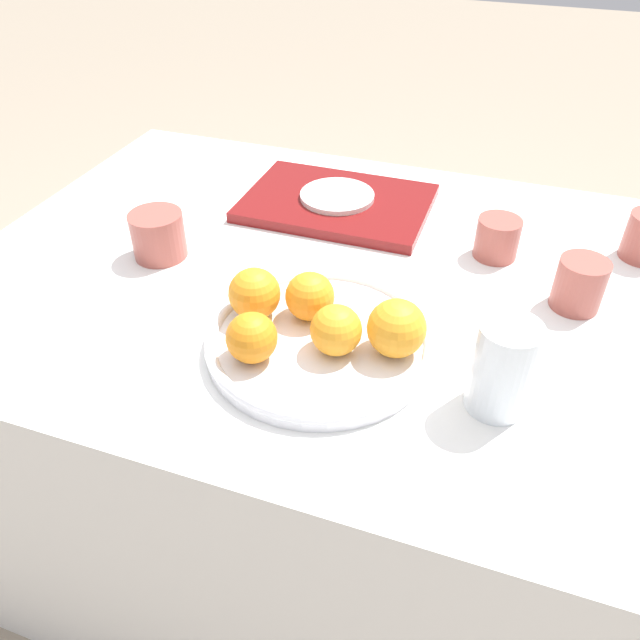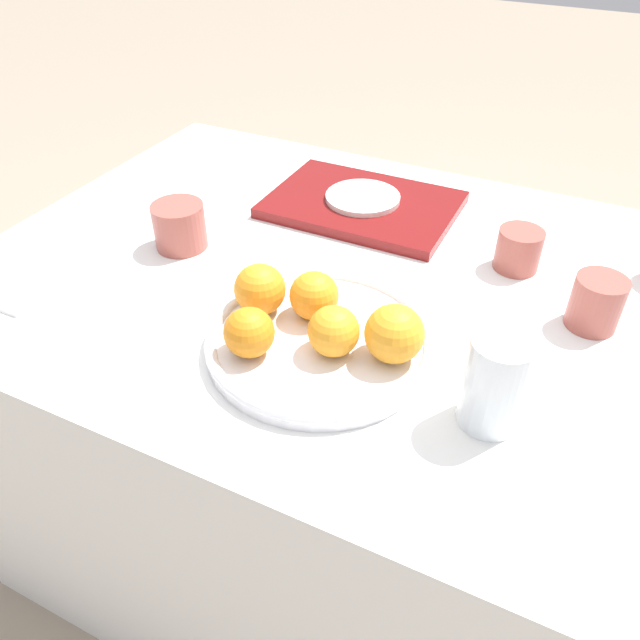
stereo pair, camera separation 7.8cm
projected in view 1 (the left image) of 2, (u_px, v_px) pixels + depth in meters
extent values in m
plane|color=gray|center=(331.00, 530.00, 1.48)|extent=(12.00, 12.00, 0.00)
cube|color=white|center=(333.00, 425.00, 1.25)|extent=(1.24, 0.89, 0.73)
cylinder|color=silver|center=(320.00, 343.00, 0.87)|extent=(0.32, 0.32, 0.02)
torus|color=silver|center=(320.00, 338.00, 0.87)|extent=(0.32, 0.32, 0.02)
sphere|color=orange|center=(336.00, 330.00, 0.82)|extent=(0.07, 0.07, 0.07)
sphere|color=orange|center=(310.00, 296.00, 0.88)|extent=(0.07, 0.07, 0.07)
sphere|color=orange|center=(252.00, 338.00, 0.81)|extent=(0.07, 0.07, 0.07)
sphere|color=orange|center=(254.00, 294.00, 0.88)|extent=(0.07, 0.07, 0.07)
sphere|color=orange|center=(397.00, 328.00, 0.82)|extent=(0.08, 0.08, 0.08)
cylinder|color=silver|center=(503.00, 367.00, 0.75)|extent=(0.08, 0.08, 0.13)
cube|color=maroon|center=(337.00, 203.00, 1.20)|extent=(0.35, 0.25, 0.02)
cylinder|color=silver|center=(337.00, 196.00, 1.19)|extent=(0.14, 0.14, 0.01)
cylinder|color=#9E4C42|center=(579.00, 284.00, 0.93)|extent=(0.07, 0.07, 0.08)
cylinder|color=#9E4C42|center=(497.00, 238.00, 1.05)|extent=(0.07, 0.07, 0.07)
cylinder|color=#9E4C42|center=(158.00, 235.00, 1.04)|extent=(0.09, 0.09, 0.08)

